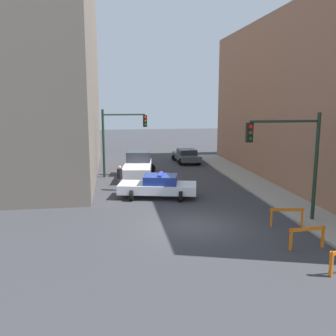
% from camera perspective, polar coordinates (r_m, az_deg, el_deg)
% --- Properties ---
extents(ground_plane, '(120.00, 120.00, 0.00)m').
position_cam_1_polar(ground_plane, '(18.03, 4.00, -8.77)').
color(ground_plane, '#38383D').
extents(sidewalk_right, '(2.40, 44.00, 0.12)m').
position_cam_1_polar(sidewalk_right, '(20.24, 21.54, -7.16)').
color(sidewalk_right, '#9E998E').
rests_on(sidewalk_right, ground_plane).
extents(building_corner_left, '(14.00, 20.00, 15.27)m').
position_cam_1_polar(building_corner_left, '(31.76, -24.21, 12.59)').
color(building_corner_left, '#6B6056').
rests_on(building_corner_left, ground_plane).
extents(traffic_light_near, '(3.64, 0.35, 5.20)m').
position_cam_1_polar(traffic_light_near, '(18.63, 18.64, 2.50)').
color(traffic_light_near, black).
rests_on(traffic_light_near, sidewalk_right).
extents(traffic_light_far, '(3.44, 0.35, 5.20)m').
position_cam_1_polar(traffic_light_far, '(28.95, -7.67, 5.29)').
color(traffic_light_far, black).
rests_on(traffic_light_far, ground_plane).
extents(police_car, '(4.99, 3.00, 1.52)m').
position_cam_1_polar(police_car, '(22.83, -1.49, -2.76)').
color(police_car, white).
rests_on(police_car, ground_plane).
extents(white_truck, '(3.10, 5.62, 1.90)m').
position_cam_1_polar(white_truck, '(28.91, -4.58, 0.36)').
color(white_truck, silver).
rests_on(white_truck, ground_plane).
extents(parked_car_near, '(2.45, 4.40, 1.31)m').
position_cam_1_polar(parked_car_near, '(35.66, 2.82, 1.90)').
color(parked_car_near, '#474C51').
rests_on(parked_car_near, ground_plane).
extents(pedestrian_crossing, '(0.49, 0.49, 1.66)m').
position_cam_1_polar(pedestrian_crossing, '(24.80, -7.35, -1.47)').
color(pedestrian_crossing, '#474C66').
rests_on(pedestrian_crossing, ground_plane).
extents(barrier_mid, '(1.60, 0.27, 0.90)m').
position_cam_1_polar(barrier_mid, '(16.13, 20.46, -9.43)').
color(barrier_mid, orange).
rests_on(barrier_mid, ground_plane).
extents(barrier_back, '(1.59, 0.39, 0.90)m').
position_cam_1_polar(barrier_back, '(18.54, 17.66, -6.70)').
color(barrier_back, orange).
rests_on(barrier_back, ground_plane).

